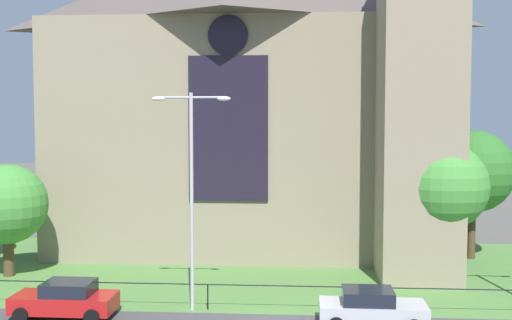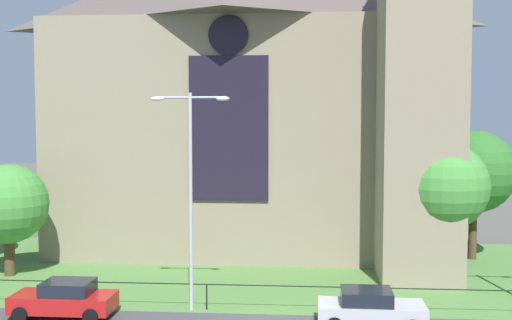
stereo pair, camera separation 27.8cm
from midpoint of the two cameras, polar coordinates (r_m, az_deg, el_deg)
name	(u,v)px [view 1 (the left image)]	position (r m, az deg, el deg)	size (l,w,h in m)	color
ground	(279,269)	(34.95, 1.89, -9.88)	(160.00, 160.00, 0.00)	#56544C
grass_verge	(278,278)	(33.01, 1.76, -10.70)	(120.00, 20.00, 0.01)	#517F3D
church_building	(250,87)	(40.02, -0.75, 6.67)	(23.20, 16.20, 26.00)	gray
iron_railing	(208,288)	(27.73, -4.70, -11.47)	(27.93, 0.07, 1.13)	black
tree_right_near	(444,187)	(32.98, 16.47, -2.38)	(4.44, 4.44, 7.07)	#4C3823
tree_left_near	(7,205)	(35.34, -21.86, -3.77)	(4.16, 4.16, 5.88)	#4C3823
tree_right_far	(473,172)	(38.85, 18.88, -1.00)	(4.84, 4.84, 7.59)	#4C3823
streetlamp_near	(191,175)	(26.87, -6.17, -1.39)	(3.37, 0.26, 9.34)	#B2B2B7
parked_car_red	(66,299)	(27.90, -17.19, -11.99)	(4.21, 2.05, 1.51)	#B21919
parked_car_silver	(371,308)	(25.92, 10.13, -13.11)	(4.22, 2.06, 1.51)	#B7B7BC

